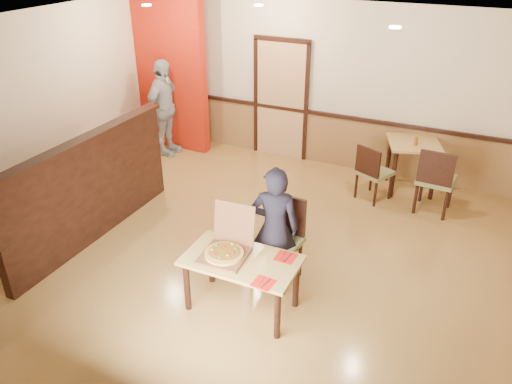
# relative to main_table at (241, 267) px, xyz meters

# --- Properties ---
(floor) EXTENTS (7.00, 7.00, 0.00)m
(floor) POSITION_rel_main_table_xyz_m (-0.48, 0.67, -0.55)
(floor) COLOR #A47A3F
(floor) RESTS_ON ground
(ceiling) EXTENTS (7.00, 7.00, 0.00)m
(ceiling) POSITION_rel_main_table_xyz_m (-0.48, 0.67, 2.25)
(ceiling) COLOR black
(ceiling) RESTS_ON wall_back
(wall_back) EXTENTS (7.00, 0.00, 7.00)m
(wall_back) POSITION_rel_main_table_xyz_m (-0.48, 4.17, 0.85)
(wall_back) COLOR beige
(wall_back) RESTS_ON floor
(wall_left) EXTENTS (0.00, 7.00, 7.00)m
(wall_left) POSITION_rel_main_table_xyz_m (-3.98, 0.67, 0.85)
(wall_left) COLOR beige
(wall_left) RESTS_ON floor
(wainscot_back) EXTENTS (7.00, 0.04, 0.90)m
(wainscot_back) POSITION_rel_main_table_xyz_m (-0.48, 4.14, -0.10)
(wainscot_back) COLOR olive
(wainscot_back) RESTS_ON floor
(chair_rail_back) EXTENTS (7.00, 0.06, 0.06)m
(chair_rail_back) POSITION_rel_main_table_xyz_m (-0.48, 4.12, 0.37)
(chair_rail_back) COLOR black
(chair_rail_back) RESTS_ON wall_back
(back_door) EXTENTS (0.90, 0.06, 2.10)m
(back_door) POSITION_rel_main_table_xyz_m (-1.28, 4.13, 0.50)
(back_door) COLOR tan
(back_door) RESTS_ON wall_back
(booth_partition) EXTENTS (0.20, 3.10, 1.44)m
(booth_partition) POSITION_rel_main_table_xyz_m (-2.48, 0.47, 0.18)
(booth_partition) COLOR black
(booth_partition) RESTS_ON floor
(red_accent_panel) EXTENTS (1.60, 0.20, 2.78)m
(red_accent_panel) POSITION_rel_main_table_xyz_m (-3.38, 3.67, 0.85)
(red_accent_panel) COLOR #A91C0C
(red_accent_panel) RESTS_ON floor
(spot_a) EXTENTS (0.14, 0.14, 0.02)m
(spot_a) POSITION_rel_main_table_xyz_m (-2.78, 2.47, 2.23)
(spot_a) COLOR #FFD8B2
(spot_a) RESTS_ON ceiling
(spot_b) EXTENTS (0.14, 0.14, 0.02)m
(spot_b) POSITION_rel_main_table_xyz_m (-1.28, 3.17, 2.23)
(spot_b) COLOR #FFD8B2
(spot_b) RESTS_ON ceiling
(spot_c) EXTENTS (0.14, 0.14, 0.02)m
(spot_c) POSITION_rel_main_table_xyz_m (0.92, 2.17, 2.23)
(spot_c) COLOR #FFD8B2
(spot_c) RESTS_ON ceiling
(main_table) EXTENTS (1.24, 0.72, 0.66)m
(main_table) POSITION_rel_main_table_xyz_m (0.00, 0.00, 0.00)
(main_table) COLOR tan
(main_table) RESTS_ON floor
(diner_chair) EXTENTS (0.56, 0.56, 1.04)m
(diner_chair) POSITION_rel_main_table_xyz_m (0.15, 0.71, 0.01)
(diner_chair) COLOR olive
(diner_chair) RESTS_ON floor
(side_chair_left) EXTENTS (0.60, 0.60, 0.91)m
(side_chair_left) POSITION_rel_main_table_xyz_m (0.68, 3.11, -0.06)
(side_chair_left) COLOR olive
(side_chair_left) RESTS_ON floor
(side_chair_right) EXTENTS (0.54, 0.54, 1.04)m
(side_chair_right) POSITION_rel_main_table_xyz_m (1.60, 3.10, 0.01)
(side_chair_right) COLOR olive
(side_chair_right) RESTS_ON floor
(side_table) EXTENTS (0.98, 0.98, 0.83)m
(side_table) POSITION_rel_main_table_xyz_m (1.16, 3.72, 0.09)
(side_table) COLOR tan
(side_table) RESTS_ON floor
(diner) EXTENTS (0.64, 0.51, 1.53)m
(diner) POSITION_rel_main_table_xyz_m (0.14, 0.56, 0.21)
(diner) COLOR black
(diner) RESTS_ON floor
(passerby) EXTENTS (0.44, 1.04, 1.77)m
(passerby) POSITION_rel_main_table_xyz_m (-3.22, 3.28, 0.33)
(passerby) COLOR #9B9DA4
(passerby) RESTS_ON floor
(pizza_box) EXTENTS (0.51, 0.59, 0.50)m
(pizza_box) POSITION_rel_main_table_xyz_m (-0.18, -0.00, 0.17)
(pizza_box) COLOR brown
(pizza_box) RESTS_ON main_table
(pizza) EXTENTS (0.55, 0.55, 0.03)m
(pizza) POSITION_rel_main_table_xyz_m (-0.18, -0.05, 0.15)
(pizza) COLOR gold
(pizza) RESTS_ON pizza_box
(napkin_near) EXTENTS (0.22, 0.22, 0.01)m
(napkin_near) POSITION_rel_main_table_xyz_m (0.38, -0.28, 0.11)
(napkin_near) COLOR red
(napkin_near) RESTS_ON main_table
(napkin_far) EXTENTS (0.22, 0.22, 0.01)m
(napkin_far) POSITION_rel_main_table_xyz_m (0.42, 0.23, 0.11)
(napkin_far) COLOR red
(napkin_far) RESTS_ON main_table
(condiment) EXTENTS (0.06, 0.06, 0.14)m
(condiment) POSITION_rel_main_table_xyz_m (1.19, 3.59, 0.34)
(condiment) COLOR brown
(condiment) RESTS_ON side_table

